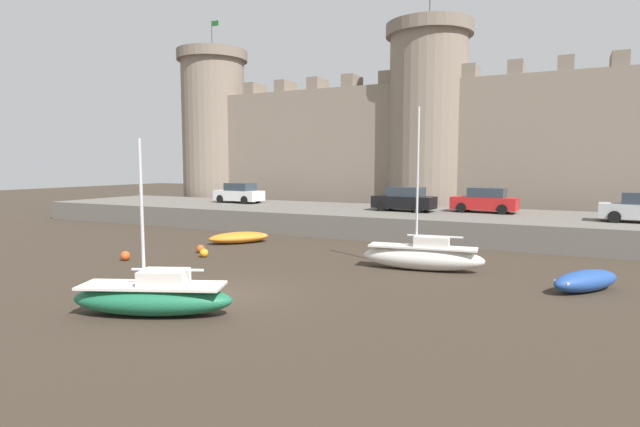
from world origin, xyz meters
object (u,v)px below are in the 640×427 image
(car_quay_centre_east, at_px, (485,201))
(mooring_buoy_near_channel, at_px, (201,249))
(sailboat_foreground_centre, at_px, (423,256))
(car_quay_west, at_px, (239,193))
(car_quay_centre_west, at_px, (404,200))
(mooring_buoy_mid_mud, at_px, (204,253))
(sailboat_midflat_centre, at_px, (153,297))
(rowboat_near_channel_left, at_px, (239,237))
(rowboat_midflat_left, at_px, (586,280))
(mooring_buoy_off_centre, at_px, (125,256))
(mooring_buoy_near_shore, at_px, (145,274))

(car_quay_centre_east, bearing_deg, mooring_buoy_near_channel, -131.58)
(sailboat_foreground_centre, relative_size, car_quay_west, 1.65)
(car_quay_west, xyz_separation_m, car_quay_centre_west, (14.27, -1.18, 0.00))
(mooring_buoy_near_channel, bearing_deg, mooring_buoy_mid_mud, -43.18)
(sailboat_midflat_centre, height_order, car_quay_west, sailboat_midflat_centre)
(sailboat_foreground_centre, height_order, rowboat_near_channel_left, sailboat_foreground_centre)
(car_quay_west, bearing_deg, rowboat_midflat_left, -28.86)
(car_quay_centre_west, bearing_deg, car_quay_centre_east, 15.10)
(sailboat_midflat_centre, xyz_separation_m, mooring_buoy_mid_mud, (-4.80, 8.22, -0.35))
(mooring_buoy_near_channel, height_order, car_quay_centre_east, car_quay_centre_east)
(mooring_buoy_near_channel, xyz_separation_m, mooring_buoy_off_centre, (-1.87, -3.21, 0.01))
(sailboat_midflat_centre, xyz_separation_m, car_quay_west, (-12.87, 22.61, 1.65))
(mooring_buoy_near_shore, bearing_deg, mooring_buoy_off_centre, 146.89)
(sailboat_foreground_centre, xyz_separation_m, rowboat_near_channel_left, (-11.51, 2.68, -0.29))
(rowboat_midflat_left, relative_size, car_quay_west, 0.74)
(mooring_buoy_mid_mud, distance_m, car_quay_centre_east, 18.49)
(sailboat_foreground_centre, relative_size, car_quay_centre_east, 1.65)
(mooring_buoy_near_shore, relative_size, car_quay_centre_east, 0.10)
(sailboat_foreground_centre, xyz_separation_m, mooring_buoy_mid_mud, (-10.45, -1.78, -0.42))
(sailboat_foreground_centre, distance_m, mooring_buoy_mid_mud, 10.61)
(rowboat_near_channel_left, bearing_deg, sailboat_midflat_centre, -65.17)
(mooring_buoy_mid_mud, relative_size, car_quay_centre_east, 0.10)
(mooring_buoy_near_shore, height_order, mooring_buoy_off_centre, mooring_buoy_off_centre)
(rowboat_near_channel_left, distance_m, car_quay_west, 12.30)
(sailboat_midflat_centre, distance_m, rowboat_near_channel_left, 13.97)
(mooring_buoy_mid_mud, distance_m, car_quay_centre_west, 14.73)
(mooring_buoy_near_shore, relative_size, mooring_buoy_near_channel, 1.02)
(sailboat_midflat_centre, height_order, mooring_buoy_mid_mud, sailboat_midflat_centre)
(car_quay_centre_east, xyz_separation_m, car_quay_west, (-19.28, -0.17, 0.00))
(rowboat_midflat_left, height_order, mooring_buoy_off_centre, rowboat_midflat_left)
(mooring_buoy_off_centre, xyz_separation_m, car_quay_centre_east, (14.01, 16.90, 1.99))
(rowboat_near_channel_left, bearing_deg, mooring_buoy_near_channel, -87.95)
(sailboat_foreground_centre, height_order, rowboat_midflat_left, sailboat_foreground_centre)
(sailboat_midflat_centre, relative_size, mooring_buoy_near_channel, 12.48)
(mooring_buoy_near_channel, distance_m, mooring_buoy_off_centre, 3.72)
(sailboat_foreground_centre, relative_size, mooring_buoy_near_shore, 16.14)
(mooring_buoy_mid_mud, relative_size, mooring_buoy_near_channel, 0.99)
(car_quay_centre_east, bearing_deg, sailboat_midflat_centre, -105.70)
(rowboat_near_channel_left, relative_size, mooring_buoy_near_channel, 8.45)
(mooring_buoy_off_centre, bearing_deg, mooring_buoy_near_shore, -33.11)
(sailboat_midflat_centre, relative_size, rowboat_midflat_left, 1.69)
(car_quay_west, bearing_deg, mooring_buoy_mid_mud, -60.72)
(mooring_buoy_near_shore, bearing_deg, car_quay_west, 115.20)
(rowboat_near_channel_left, relative_size, mooring_buoy_mid_mud, 8.50)
(car_quay_centre_east, relative_size, car_quay_west, 1.00)
(mooring_buoy_near_shore, bearing_deg, mooring_buoy_mid_mud, 101.25)
(sailboat_foreground_centre, distance_m, mooring_buoy_near_channel, 11.43)
(sailboat_foreground_centre, xyz_separation_m, rowboat_midflat_left, (6.21, -1.02, -0.22))
(rowboat_near_channel_left, relative_size, car_quay_west, 0.85)
(mooring_buoy_mid_mud, xyz_separation_m, mooring_buoy_near_shore, (0.95, -4.78, 0.00))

